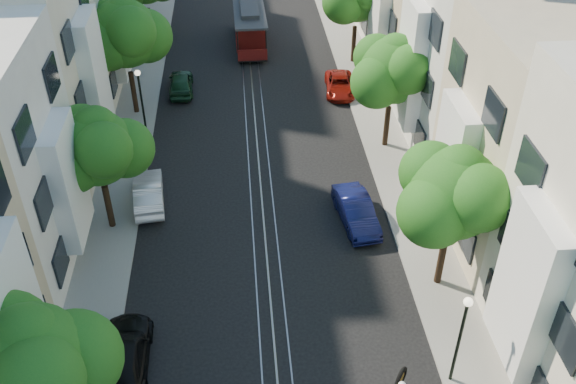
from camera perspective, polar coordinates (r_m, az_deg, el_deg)
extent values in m
plane|color=black|center=(42.93, -3.21, 9.40)|extent=(200.00, 200.00, 0.00)
cube|color=gray|center=(43.65, 6.48, 9.79)|extent=(2.50, 80.00, 0.12)
cube|color=gray|center=(43.37, -12.94, 8.88)|extent=(2.50, 80.00, 0.12)
cube|color=gray|center=(42.92, -3.95, 9.38)|extent=(0.06, 80.00, 0.02)
cube|color=gray|center=(42.93, -3.21, 9.41)|extent=(0.06, 80.00, 0.02)
cube|color=gray|center=(42.94, -2.46, 9.45)|extent=(0.06, 80.00, 0.02)
cube|color=tan|center=(42.93, -3.21, 9.40)|extent=(0.08, 80.00, 0.01)
cube|color=white|center=(22.52, 20.54, -7.97)|extent=(0.90, 3.04, 6.05)
cube|color=beige|center=(29.50, 21.82, 4.13)|extent=(7.00, 8.00, 10.00)
cube|color=white|center=(28.48, 14.56, 2.60)|extent=(0.90, 3.04, 5.50)
cube|color=silver|center=(35.52, 17.22, 12.49)|extent=(7.00, 8.00, 12.00)
cube|color=white|center=(34.71, 10.96, 11.16)|extent=(0.90, 3.04, 6.60)
cube|color=#C6B28C|center=(43.03, 13.35, 15.12)|extent=(7.00, 8.00, 9.00)
cube|color=white|center=(42.31, 8.14, 14.31)|extent=(0.90, 3.04, 4.95)
cube|color=white|center=(21.95, -23.24, -10.55)|extent=(0.90, 3.04, 5.93)
cube|color=white|center=(28.03, -19.14, 0.82)|extent=(0.90, 3.04, 5.39)
cube|color=beige|center=(34.98, -23.39, 10.51)|extent=(7.00, 8.00, 11.76)
cube|color=white|center=(34.35, -16.94, 9.74)|extent=(0.90, 3.04, 6.47)
cube|color=silver|center=(42.58, -20.24, 13.51)|extent=(7.00, 8.00, 8.82)
cube|color=white|center=(42.01, -14.93, 13.17)|extent=(0.90, 3.04, 4.85)
cylinder|color=black|center=(27.67, 13.46, -5.87)|extent=(0.30, 0.30, 2.45)
sphere|color=#124B13|center=(25.52, 14.54, -0.11)|extent=(3.64, 3.64, 3.64)
sphere|color=#124B13|center=(26.49, 16.36, -0.04)|extent=(2.91, 2.91, 2.91)
sphere|color=#124B13|center=(24.89, 12.82, -1.74)|extent=(2.84, 2.84, 2.84)
sphere|color=#124B13|center=(25.12, 15.00, 1.68)|extent=(2.18, 2.18, 2.18)
cylinder|color=black|center=(36.20, 8.75, 5.82)|extent=(0.30, 0.30, 2.38)
sphere|color=#124B13|center=(34.62, 9.27, 10.61)|extent=(3.54, 3.54, 3.54)
sphere|color=#124B13|center=(35.50, 10.79, 10.40)|extent=(2.83, 2.83, 2.83)
sphere|color=#124B13|center=(33.93, 7.89, 9.62)|extent=(2.76, 2.76, 2.76)
sphere|color=#124B13|center=(34.36, 9.54, 12.03)|extent=(2.12, 2.12, 2.12)
cylinder|color=black|center=(45.75, 5.86, 12.96)|extent=(0.30, 0.30, 2.52)
sphere|color=#124B13|center=(43.74, 5.01, 16.50)|extent=(2.92, 2.92, 2.92)
sphere|color=#124B13|center=(20.18, -22.08, -14.14)|extent=(3.64, 3.64, 3.64)
sphere|color=#124B13|center=(20.46, -18.48, -13.85)|extent=(2.91, 2.91, 2.91)
sphere|color=#124B13|center=(19.56, -22.33, -12.23)|extent=(2.18, 2.18, 2.18)
cylinder|color=black|center=(31.01, -15.65, -1.21)|extent=(0.30, 0.30, 2.27)
sphere|color=#124B13|center=(29.22, -16.67, 3.78)|extent=(3.38, 3.38, 3.38)
sphere|color=#124B13|center=(29.63, -14.32, 3.79)|extent=(2.70, 2.70, 2.70)
sphere|color=#124B13|center=(29.03, -18.60, 2.42)|extent=(2.64, 2.64, 2.64)
sphere|color=#124B13|center=(28.83, -16.75, 5.40)|extent=(2.03, 2.03, 2.03)
cylinder|color=black|center=(40.10, -13.55, 8.63)|extent=(0.30, 0.30, 2.62)
sphere|color=#124B13|center=(38.57, -14.34, 13.49)|extent=(3.90, 3.90, 3.90)
sphere|color=#124B13|center=(39.01, -12.53, 13.38)|extent=(3.12, 3.12, 3.12)
sphere|color=#124B13|center=(38.21, -15.83, 12.54)|extent=(3.04, 3.04, 3.04)
sphere|color=#124B13|center=(38.32, -14.38, 14.80)|extent=(2.34, 2.34, 2.34)
cylinder|color=black|center=(50.08, -12.16, 14.40)|extent=(0.30, 0.30, 2.38)
cylinder|color=black|center=(23.61, 14.93, -12.78)|extent=(0.12, 0.12, 4.00)
sphere|color=#FFF2CC|center=(22.17, 15.73, -9.39)|extent=(0.32, 0.32, 0.32)
cylinder|color=black|center=(37.03, -12.81, 7.50)|extent=(0.12, 0.12, 4.00)
sphere|color=#FFF2CC|center=(36.13, -13.24, 10.27)|extent=(0.32, 0.32, 0.32)
torus|color=black|center=(23.65, 10.00, -15.96)|extent=(0.63, 0.77, 0.85)
cube|color=black|center=(48.74, -3.38, 13.36)|extent=(2.14, 7.14, 0.27)
cube|color=#510F0D|center=(48.33, -3.42, 14.52)|extent=(2.19, 4.47, 2.13)
cube|color=beige|center=(48.04, -3.46, 15.40)|extent=(2.24, 4.52, 0.53)
cube|color=#2D2D30|center=(47.91, -3.47, 15.80)|extent=(2.32, 7.14, 0.16)
cube|color=#2D2D30|center=(47.83, -3.48, 16.05)|extent=(1.30, 4.02, 0.31)
imported|color=#0B0F3B|center=(30.69, 6.08, -1.71)|extent=(1.92, 4.16, 1.32)
imported|color=maroon|center=(41.98, 4.61, 9.48)|extent=(2.06, 3.95, 1.06)
imported|color=black|center=(25.06, -14.43, -14.00)|extent=(1.91, 4.64, 1.34)
imported|color=silver|center=(32.48, -12.30, -0.02)|extent=(1.82, 4.10, 1.31)
imported|color=#163820|center=(42.41, -9.50, 9.56)|extent=(1.63, 3.81, 1.28)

